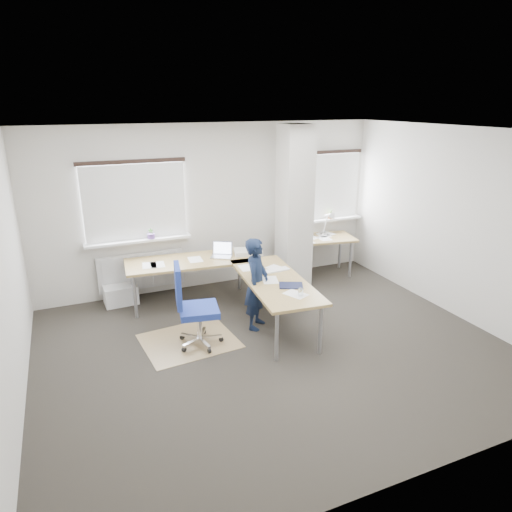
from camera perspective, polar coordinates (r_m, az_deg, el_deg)
name	(u,v)px	position (r m, az deg, el deg)	size (l,w,h in m)	color
ground	(273,347)	(6.23, 2.18, -11.33)	(6.00, 6.00, 0.00)	black
room_shell	(273,211)	(6.04, 2.12, 5.58)	(6.04, 5.04, 2.82)	beige
floor_mat	(189,341)	(6.44, -8.35, -10.45)	(1.22, 1.03, 0.01)	#9A7E54
white_crate	(121,294)	(7.73, -16.56, -4.62)	(0.52, 0.36, 0.31)	white
desk_main	(233,271)	(6.90, -2.88, -1.87)	(2.41, 2.80, 0.96)	olive
desk_side	(316,240)	(8.53, 7.51, 2.02)	(1.50, 0.93, 1.22)	olive
task_chair	(196,323)	(6.19, -7.49, -8.30)	(0.64, 0.62, 1.15)	navy
person	(257,284)	(6.48, 0.07, -3.49)	(0.49, 0.32, 1.34)	black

